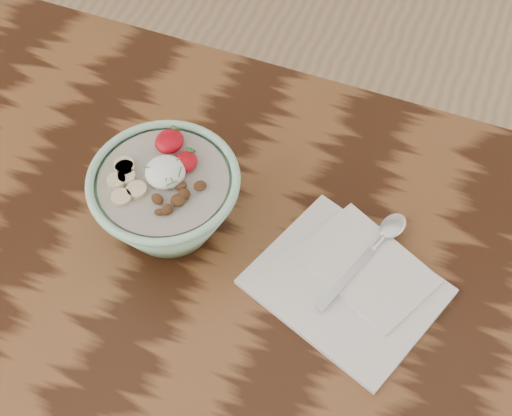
% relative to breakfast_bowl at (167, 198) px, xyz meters
% --- Properties ---
extents(table, '(1.60, 0.90, 0.75)m').
position_rel_breakfast_bowl_xyz_m(table, '(0.22, -0.09, -0.16)').
color(table, black).
rests_on(table, ground).
extents(breakfast_bowl, '(0.20, 0.20, 0.13)m').
position_rel_breakfast_bowl_xyz_m(breakfast_bowl, '(0.00, 0.00, 0.00)').
color(breakfast_bowl, '#A1D8B0').
rests_on(breakfast_bowl, table).
extents(napkin, '(0.29, 0.26, 0.01)m').
position_rel_breakfast_bowl_xyz_m(napkin, '(0.27, 0.00, -0.06)').
color(napkin, white).
rests_on(napkin, table).
extents(spoon, '(0.09, 0.19, 0.01)m').
position_rel_breakfast_bowl_xyz_m(spoon, '(0.29, 0.08, -0.05)').
color(spoon, silver).
rests_on(spoon, napkin).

